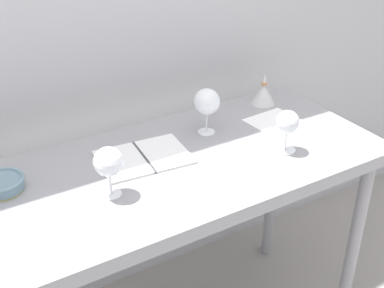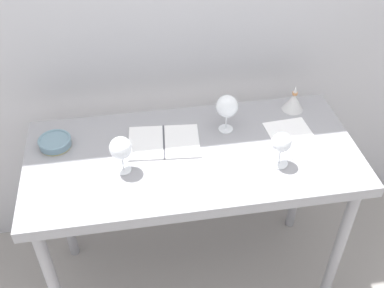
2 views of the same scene
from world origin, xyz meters
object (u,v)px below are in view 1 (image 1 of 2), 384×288
Objects in this scene: wine_glass_near_left at (108,163)px; tasting_sheet_upper at (283,126)px; wine_glass_near_right at (287,123)px; decanter_funnel at (264,94)px; open_notebook at (144,157)px; wine_glass_far_right at (207,103)px; tasting_bowl at (2,184)px.

wine_glass_near_left is 0.63× the size of tasting_sheet_upper.
decanter_funnel is (0.18, 0.35, -0.06)m from wine_glass_near_right.
open_notebook is at bearing 169.94° from tasting_sheet_upper.
wine_glass_far_right is (0.46, 0.19, 0.01)m from wine_glass_near_left.
wine_glass_far_right is 1.26× the size of tasting_bowl.
wine_glass_far_right is at bearing 22.45° from wine_glass_near_left.
open_notebook is (0.18, 0.14, -0.11)m from wine_glass_near_left.
wine_glass_far_right is (-0.16, 0.26, 0.02)m from wine_glass_near_right.
wine_glass_far_right is 0.54× the size of open_notebook.
decanter_funnel is at bearing 16.11° from wine_glass_far_right.
decanter_funnel reaches higher than tasting_sheet_upper.
wine_glass_near_left reaches higher than tasting_sheet_upper.
decanter_funnel is (0.34, 0.10, -0.08)m from wine_glass_far_right.
tasting_bowl is (-1.02, 0.11, 0.02)m from tasting_sheet_upper.
wine_glass_near_left is at bearing -160.19° from decanter_funnel.
open_notebook is (-0.45, 0.21, -0.10)m from wine_glass_near_right.
wine_glass_far_right reaches higher than wine_glass_near_right.
wine_glass_near_left is 0.26m from open_notebook.
open_notebook is 0.56m from tasting_sheet_upper.
wine_glass_far_right is at bearing 14.80° from open_notebook.
tasting_bowl is at bearing -174.96° from decanter_funnel.
tasting_bowl reaches higher than open_notebook.
decanter_funnel is (0.63, 0.15, 0.04)m from open_notebook.
wine_glass_far_right is at bearing 154.81° from tasting_sheet_upper.
wine_glass_near_left is at bearing 174.23° from wine_glass_near_right.
wine_glass_near_left is at bearing -157.55° from wine_glass_far_right.
decanter_funnel is at bearing 5.04° from tasting_bowl.
tasting_bowl is at bearing 169.82° from tasting_sheet_upper.
wine_glass_near_left reaches higher than decanter_funnel.
wine_glass_far_right reaches higher than wine_glass_near_left.
wine_glass_near_left reaches higher than open_notebook.
open_notebook is 0.65m from decanter_funnel.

